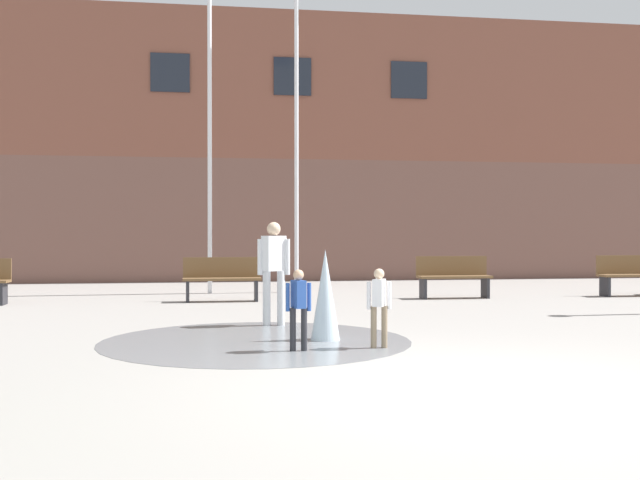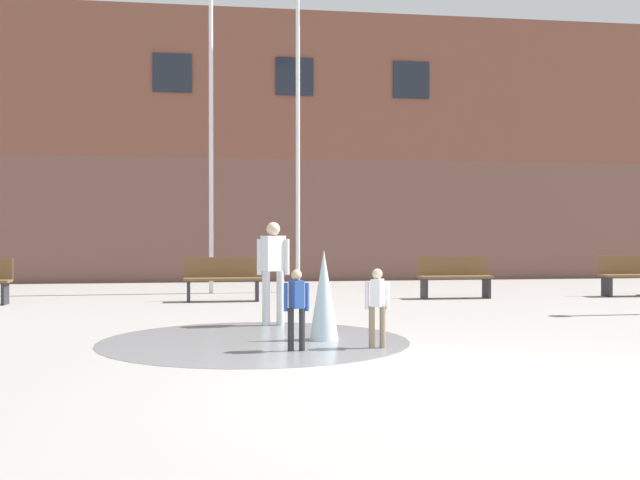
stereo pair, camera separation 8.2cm
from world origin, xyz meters
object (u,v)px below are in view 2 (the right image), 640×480
object	(u,v)px
park_bench_center	(223,278)
child_running	(296,303)
park_bench_far_right	(634,275)
teen_by_trashcan	(273,265)
flagpole_left	(212,98)
child_in_fountain	(377,301)
flagpole_right	(299,114)
park_bench_near_trashcan	(455,276)

from	to	relation	value
park_bench_center	child_running	size ratio (longest dim) A/B	1.62
park_bench_center	park_bench_far_right	distance (m)	9.16
teen_by_trashcan	flagpole_left	xyz separation A→B (m)	(-0.92, 6.27, 3.65)
park_bench_far_right	flagpole_left	world-z (taller)	flagpole_left
child_running	child_in_fountain	distance (m)	1.02
park_bench_center	child_running	xyz separation A→B (m)	(0.78, -6.67, 0.10)
park_bench_far_right	child_in_fountain	size ratio (longest dim) A/B	1.62
teen_by_trashcan	child_running	world-z (taller)	teen_by_trashcan
teen_by_trashcan	flagpole_right	xyz separation A→B (m)	(1.13, 6.27, 3.32)
park_bench_far_right	child_in_fountain	world-z (taller)	child_in_fountain
park_bench_center	child_in_fountain	distance (m)	6.83
park_bench_center	child_running	bearing A→B (deg)	-83.31
teen_by_trashcan	child_running	bearing A→B (deg)	60.57
park_bench_center	park_bench_far_right	size ratio (longest dim) A/B	1.00
teen_by_trashcan	child_running	size ratio (longest dim) A/B	1.61
park_bench_near_trashcan	flagpole_left	xyz separation A→B (m)	(-5.20, 2.10, 4.11)
park_bench_center	park_bench_near_trashcan	distance (m)	4.99
park_bench_near_trashcan	child_running	size ratio (longest dim) A/B	1.62
park_bench_near_trashcan	flagpole_right	bearing A→B (deg)	146.35
flagpole_right	teen_by_trashcan	bearing A→B (deg)	-100.22
teen_by_trashcan	flagpole_left	bearing A→B (deg)	-112.82
park_bench_center	park_bench_far_right	xyz separation A→B (m)	(9.16, -0.05, 0.00)
child_running	park_bench_center	bearing A→B (deg)	-8.95
park_bench_near_trashcan	child_in_fountain	distance (m)	7.33
park_bench_far_right	flagpole_left	distance (m)	10.46
child_running	flagpole_left	size ratio (longest dim) A/B	0.11
flagpole_left	flagpole_right	bearing A→B (deg)	0.00
teen_by_trashcan	child_in_fountain	size ratio (longest dim) A/B	1.61
child_in_fountain	park_bench_far_right	bearing A→B (deg)	-21.30
park_bench_center	flagpole_left	distance (m)	4.62
child_running	flagpole_right	bearing A→B (deg)	-22.49
park_bench_near_trashcan	teen_by_trashcan	bearing A→B (deg)	-135.78
park_bench_far_right	flagpole_right	bearing A→B (deg)	163.64
park_bench_center	flagpole_left	xyz separation A→B (m)	(-0.21, 2.10, 4.11)
flagpole_left	flagpole_right	distance (m)	2.08
park_bench_center	park_bench_near_trashcan	world-z (taller)	same
park_bench_far_right	flagpole_right	distance (m)	8.52
flagpole_left	park_bench_center	bearing A→B (deg)	-84.19
park_bench_center	child_in_fountain	world-z (taller)	child_in_fountain
child_in_fountain	flagpole_left	world-z (taller)	flagpole_left
park_bench_center	flagpole_right	distance (m)	4.69
child_in_fountain	flagpole_right	xyz separation A→B (m)	(0.04, 8.69, 3.67)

